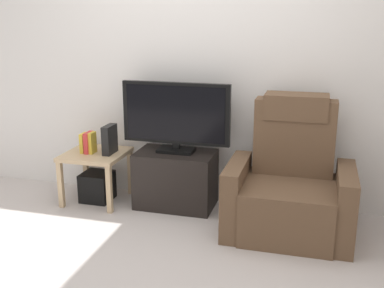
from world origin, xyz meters
The scene contains 11 objects.
ground_plane centered at (0.00, 0.00, 0.00)m, with size 6.40×6.40×0.00m, color #BCB2AD.
wall_back centered at (0.00, 1.13, 1.30)m, with size 6.40×0.06×2.60m, color silver.
tv_stand centered at (-0.14, 0.85, 0.26)m, with size 0.70×0.43×0.51m.
television centered at (-0.14, 0.87, 0.84)m, with size 0.97×0.20×0.62m.
recliner_armchair centered at (0.89, 0.62, 0.37)m, with size 0.98×0.78×1.08m.
side_table centered at (-0.89, 0.78, 0.39)m, with size 0.54×0.54×0.47m.
subwoofer_box centered at (-0.89, 0.78, 0.13)m, with size 0.27×0.27×0.27m, color black.
book_leftmost centered at (-0.99, 0.76, 0.56)m, with size 0.03×0.11×0.18m, color gold.
book_middle centered at (-0.94, 0.76, 0.56)m, with size 0.04×0.13×0.19m, color red.
book_rightmost centered at (-0.91, 0.76, 0.56)m, with size 0.03×0.11×0.19m, color gold.
game_console centered at (-0.75, 0.79, 0.60)m, with size 0.07×0.20×0.26m, color black.
Camera 1 is at (1.06, -2.94, 1.71)m, focal length 43.69 mm.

